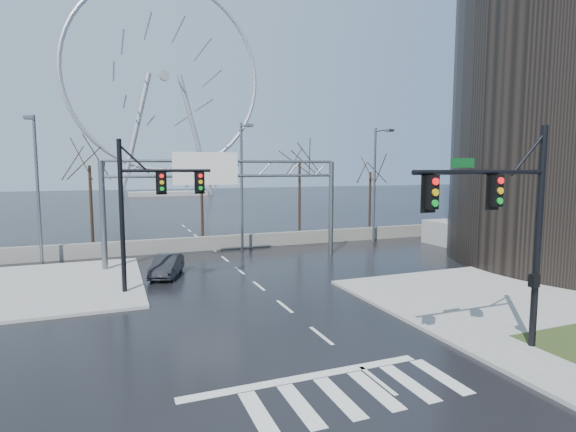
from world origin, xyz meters
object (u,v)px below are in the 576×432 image
signal_mast_near (511,217)px  signal_mast_far (145,201)px  sign_gantry (222,188)px  ferris_wheel (165,84)px  car (167,266)px

signal_mast_near → signal_mast_far: size_ratio=1.00×
sign_gantry → ferris_wheel: ferris_wheel is taller
signal_mast_near → signal_mast_far: 17.03m
ferris_wheel → car: size_ratio=13.03×
signal_mast_far → sign_gantry: size_ratio=0.49×
sign_gantry → car: (-4.13, -2.72, -4.54)m
signal_mast_far → ferris_wheel: (10.87, 86.04, 21.30)m
signal_mast_far → sign_gantry: 8.14m
car → signal_mast_near: bearing=-39.5°
signal_mast_near → sign_gantry: 19.79m
signal_mast_near → signal_mast_far: same height
signal_mast_near → sign_gantry: (-5.52, 19.00, 0.31)m
sign_gantry → car: 6.71m
signal_mast_near → ferris_wheel: 101.29m
signal_mast_far → sign_gantry: signal_mast_far is taller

